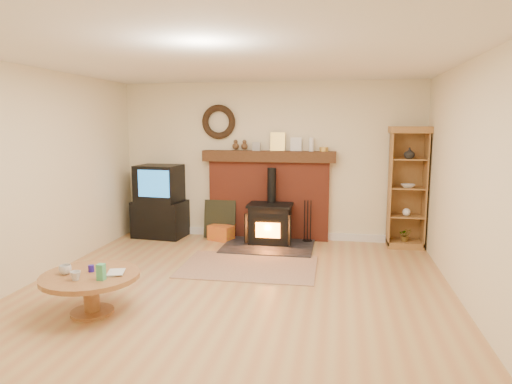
% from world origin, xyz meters
% --- Properties ---
extents(ground, '(5.50, 5.50, 0.00)m').
position_xyz_m(ground, '(0.00, 0.00, 0.00)').
color(ground, '#BC804E').
rests_on(ground, ground).
extents(room_shell, '(5.02, 5.52, 2.61)m').
position_xyz_m(room_shell, '(-0.02, 0.09, 1.72)').
color(room_shell, beige).
rests_on(room_shell, ground).
extents(chimney_breast, '(2.20, 0.22, 1.78)m').
position_xyz_m(chimney_breast, '(0.00, 2.67, 0.80)').
color(chimney_breast, brown).
rests_on(chimney_breast, ground).
extents(wood_stove, '(1.40, 1.00, 1.22)m').
position_xyz_m(wood_stove, '(0.09, 2.27, 0.32)').
color(wood_stove, black).
rests_on(wood_stove, ground).
extents(area_rug, '(1.83, 1.27, 0.01)m').
position_xyz_m(area_rug, '(-0.02, 1.08, 0.01)').
color(area_rug, brown).
rests_on(area_rug, ground).
extents(tv_unit, '(0.89, 0.66, 1.23)m').
position_xyz_m(tv_unit, '(-1.84, 2.47, 0.59)').
color(tv_unit, black).
rests_on(tv_unit, ground).
extents(curio_cabinet, '(0.60, 0.44, 1.88)m').
position_xyz_m(curio_cabinet, '(2.20, 2.55, 0.94)').
color(curio_cabinet, '#935C30').
rests_on(curio_cabinet, ground).
extents(firelog_box, '(0.46, 0.37, 0.25)m').
position_xyz_m(firelog_box, '(-0.75, 2.40, 0.12)').
color(firelog_box, yellow).
rests_on(firelog_box, ground).
extents(leaning_painting, '(0.54, 0.14, 0.64)m').
position_xyz_m(leaning_painting, '(-0.81, 2.55, 0.32)').
color(leaning_painting, black).
rests_on(leaning_painting, ground).
extents(fire_tools, '(0.16, 0.16, 0.70)m').
position_xyz_m(fire_tools, '(0.67, 2.50, 0.13)').
color(fire_tools, black).
rests_on(fire_tools, ground).
extents(coffee_table, '(0.98, 0.98, 0.58)m').
position_xyz_m(coffee_table, '(-1.30, -0.70, 0.34)').
color(coffee_table, brown).
rests_on(coffee_table, ground).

